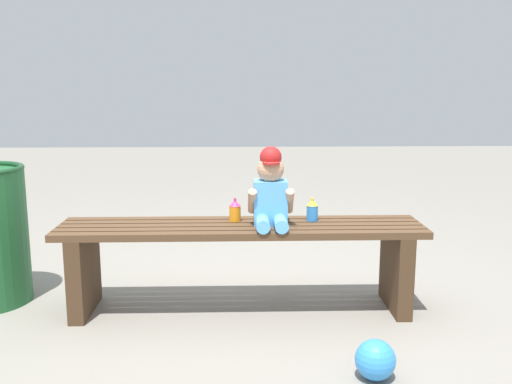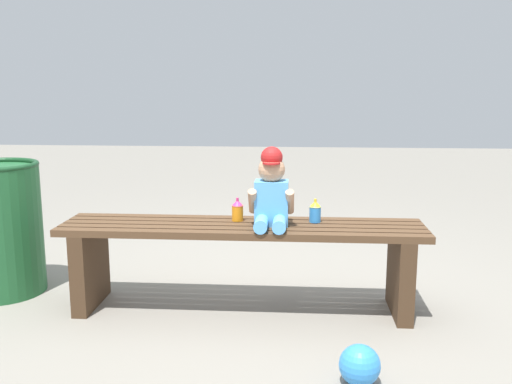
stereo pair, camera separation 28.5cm
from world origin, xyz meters
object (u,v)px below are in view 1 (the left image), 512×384
Objects in this scene: child_figure at (271,191)px; sippy_cup_left at (235,210)px; park_bench at (241,251)px; sippy_cup_right at (312,210)px; toy_ball at (375,360)px.

child_figure reaches higher than sippy_cup_left.
park_bench is 15.16× the size of sippy_cup_left.
sippy_cup_left is at bearing 180.00° from sippy_cup_right.
child_figure is (0.15, -0.02, 0.32)m from park_bench.
child_figure is at bearing -7.54° from park_bench.
sippy_cup_left is 0.41m from sippy_cup_right.
sippy_cup_left is 1.09m from toy_ball.
sippy_cup_right is at bearing 0.00° from sippy_cup_left.
park_bench is 0.95m from toy_ball.
sippy_cup_right reaches higher than toy_ball.
toy_ball is (0.39, -0.72, -0.56)m from child_figure.
sippy_cup_left reaches higher than park_bench.
toy_ball is at bearing -55.13° from sippy_cup_left.
child_figure reaches higher than sippy_cup_right.
child_figure is 3.26× the size of sippy_cup_right.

